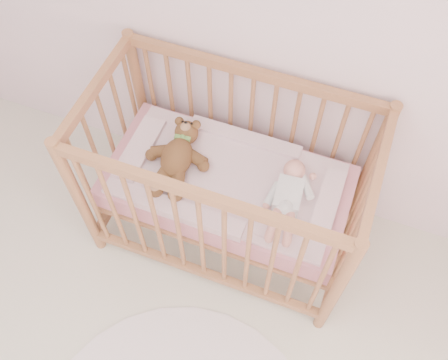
% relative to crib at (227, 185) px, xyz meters
% --- Properties ---
extents(crib, '(1.36, 0.76, 1.00)m').
position_rel_crib_xyz_m(crib, '(0.00, 0.00, 0.00)').
color(crib, '#AE6D49').
rests_on(crib, floor).
extents(mattress, '(1.22, 0.62, 0.13)m').
position_rel_crib_xyz_m(mattress, '(0.00, 0.00, -0.01)').
color(mattress, pink).
rests_on(mattress, crib).
extents(blanket, '(1.10, 0.58, 0.06)m').
position_rel_crib_xyz_m(blanket, '(0.00, 0.00, 0.06)').
color(blanket, '#F2A7B5').
rests_on(blanket, mattress).
extents(baby, '(0.27, 0.50, 0.12)m').
position_rel_crib_xyz_m(baby, '(0.31, -0.02, 0.14)').
color(baby, white).
rests_on(baby, blanket).
extents(teddy_bear, '(0.39, 0.52, 0.13)m').
position_rel_crib_xyz_m(teddy_bear, '(-0.26, -0.02, 0.15)').
color(teddy_bear, brown).
rests_on(teddy_bear, blanket).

